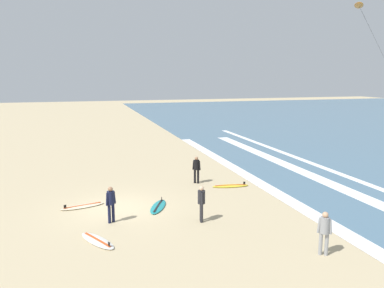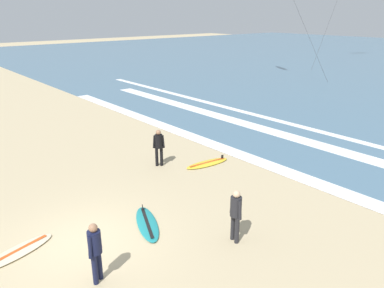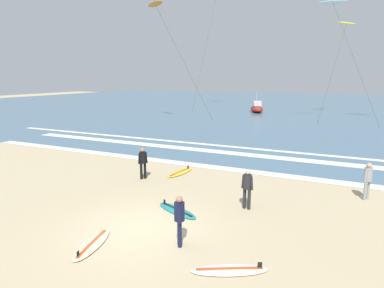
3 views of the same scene
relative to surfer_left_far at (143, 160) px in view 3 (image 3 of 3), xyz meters
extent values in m
plane|color=tan|center=(3.18, -4.92, -0.96)|extent=(160.00, 160.00, 0.00)
cube|color=slate|center=(3.18, 48.17, -0.95)|extent=(140.00, 90.00, 0.01)
cube|color=white|center=(2.99, 3.57, -0.94)|extent=(36.70, 0.85, 0.01)
cube|color=white|center=(2.88, 7.48, -0.94)|extent=(36.68, 1.02, 0.01)
cube|color=white|center=(1.42, 9.49, -0.94)|extent=(43.19, 0.54, 0.01)
cylinder|color=black|center=(0.06, 0.08, -0.55)|extent=(0.13, 0.13, 0.82)
cylinder|color=black|center=(-0.06, -0.08, -0.55)|extent=(0.13, 0.13, 0.82)
cylinder|color=black|center=(0.00, 0.00, 0.15)|extent=(0.32, 0.32, 0.58)
cylinder|color=black|center=(0.11, 0.15, 0.13)|extent=(0.15, 0.16, 0.56)
cylinder|color=black|center=(-0.11, -0.15, 0.13)|extent=(0.15, 0.16, 0.56)
sphere|color=#9E7051|center=(0.00, 0.00, 0.54)|extent=(0.21, 0.21, 0.21)
cylinder|color=#232328|center=(5.99, -1.60, -0.55)|extent=(0.13, 0.13, 0.82)
cylinder|color=#232328|center=(5.79, -1.56, -0.55)|extent=(0.13, 0.13, 0.82)
cylinder|color=#232328|center=(5.89, -1.58, 0.15)|extent=(0.32, 0.32, 0.58)
cylinder|color=#232328|center=(6.07, -1.62, 0.13)|extent=(0.15, 0.11, 0.56)
cylinder|color=#232328|center=(5.71, -1.55, 0.13)|extent=(0.15, 0.11, 0.56)
sphere|color=#DBB28E|center=(5.89, -1.58, 0.54)|extent=(0.21, 0.21, 0.21)
cylinder|color=#141938|center=(4.94, -5.43, -0.55)|extent=(0.13, 0.13, 0.82)
cylinder|color=#141938|center=(4.84, -5.25, -0.55)|extent=(0.13, 0.13, 0.82)
cylinder|color=#141938|center=(4.89, -5.34, 0.15)|extent=(0.32, 0.32, 0.58)
cylinder|color=#141938|center=(4.99, -5.50, 0.13)|extent=(0.15, 0.16, 0.56)
cylinder|color=#141938|center=(4.80, -5.18, 0.13)|extent=(0.15, 0.16, 0.56)
sphere|color=#9E7051|center=(4.89, -5.34, 0.54)|extent=(0.21, 0.21, 0.21)
cylinder|color=gray|center=(10.09, 1.50, -0.55)|extent=(0.13, 0.13, 0.82)
cylinder|color=gray|center=(10.19, 1.67, -0.55)|extent=(0.13, 0.13, 0.82)
cylinder|color=gray|center=(10.14, 1.58, 0.15)|extent=(0.32, 0.32, 0.58)
cylinder|color=gray|center=(10.04, 1.43, 0.13)|extent=(0.15, 0.16, 0.56)
cylinder|color=gray|center=(10.24, 1.74, 0.13)|extent=(0.15, 0.16, 0.56)
sphere|color=tan|center=(10.14, 1.58, 0.54)|extent=(0.21, 0.21, 0.21)
ellipsoid|color=beige|center=(2.46, -6.52, -0.91)|extent=(1.10, 2.18, 0.09)
cube|color=#D84C19|center=(2.46, -6.52, -0.86)|extent=(0.54, 1.75, 0.01)
cube|color=black|center=(2.67, -7.31, -0.79)|extent=(0.05, 0.12, 0.16)
ellipsoid|color=teal|center=(3.56, -3.02, -0.91)|extent=(2.16, 1.40, 0.09)
cube|color=black|center=(3.56, -3.02, -0.86)|extent=(1.67, 0.81, 0.01)
cube|color=black|center=(2.81, -2.69, -0.79)|extent=(0.12, 0.06, 0.16)
ellipsoid|color=silver|center=(6.75, -6.03, -0.91)|extent=(2.13, 1.52, 0.09)
cube|color=#D84C19|center=(6.75, -6.03, -0.86)|extent=(1.62, 0.93, 0.01)
cube|color=black|center=(7.48, -5.65, -0.79)|extent=(0.11, 0.07, 0.16)
ellipsoid|color=yellow|center=(1.23, 1.66, -0.91)|extent=(0.84, 2.16, 0.09)
cube|color=#D84C19|center=(1.23, 1.66, -0.86)|extent=(0.30, 1.78, 0.01)
cube|color=black|center=(1.32, 2.47, -0.79)|extent=(0.03, 0.12, 0.16)
cylinder|color=#333333|center=(-11.57, 34.22, 7.92)|extent=(0.53, 9.97, 17.76)
ellipsoid|color=white|center=(6.31, 26.98, 11.83)|extent=(3.29, 1.34, 0.43)
cylinder|color=#333333|center=(9.06, 25.56, 5.44)|extent=(5.52, 2.86, 12.79)
ellipsoid|color=orange|center=(-10.87, 19.17, 11.74)|extent=(3.12, 2.37, 0.43)
cylinder|color=#333333|center=(-8.37, 21.34, 5.39)|extent=(5.03, 4.37, 12.71)
ellipsoid|color=yellow|center=(7.57, 35.36, 10.79)|extent=(2.59, 3.00, 0.43)
cylinder|color=#333333|center=(6.69, 30.34, 4.92)|extent=(1.77, 10.05, 11.76)
ellipsoid|color=maroon|center=(-3.53, 34.82, -0.51)|extent=(3.47, 5.46, 0.90)
cube|color=silver|center=(-3.39, 34.45, 0.29)|extent=(1.57, 1.80, 0.70)
cylinder|color=#B2B2B2|center=(-3.75, 35.38, 0.84)|extent=(0.08, 0.08, 1.80)
camera|label=1|loc=(21.18, -6.50, 5.33)|focal=36.40mm
camera|label=2|loc=(11.96, -8.36, 5.23)|focal=34.45mm
camera|label=3|loc=(9.42, -13.87, 4.16)|focal=31.78mm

